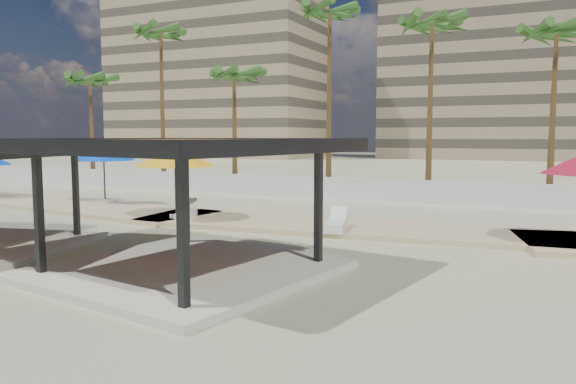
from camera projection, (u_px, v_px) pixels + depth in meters
name	position (u px, v px, depth m)	size (l,w,h in m)	color
ground	(183.00, 262.00, 15.33)	(200.00, 200.00, 0.00)	#CCBF87
promenade	(345.00, 225.00, 21.39)	(44.45, 7.97, 0.24)	#C6B284
boundary_wall	(362.00, 190.00, 29.69)	(56.00, 0.30, 1.20)	silver
building_west	(215.00, 64.00, 92.80)	(34.00, 16.00, 32.40)	#937F60
building_mid	(518.00, 62.00, 82.50)	(38.00, 16.00, 30.40)	#847259
pavilion_central	(184.00, 194.00, 13.83)	(7.70, 7.70, 3.38)	beige
umbrella_b	(175.00, 157.00, 22.19)	(3.92, 3.92, 2.83)	beige
umbrella_f	(104.00, 153.00, 27.68)	(3.69, 3.69, 2.81)	beige
lounger_a	(187.00, 214.00, 22.25)	(1.39, 1.97, 0.72)	silver
lounger_b	(336.00, 225.00, 19.59)	(1.00, 1.96, 0.71)	silver
palm_a	(90.00, 84.00, 39.97)	(3.00, 3.00, 8.20)	brown
palm_b	(161.00, 40.00, 37.53)	(3.00, 3.00, 11.11)	brown
palm_c	(234.00, 79.00, 34.75)	(3.00, 3.00, 8.01)	brown
palm_d	(330.00, 20.00, 32.62)	(3.00, 3.00, 11.44)	brown
palm_e	(432.00, 31.00, 29.75)	(3.00, 3.00, 10.19)	brown
palm_f	(556.00, 39.00, 27.48)	(3.00, 3.00, 9.34)	brown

